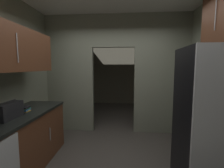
{
  "coord_description": "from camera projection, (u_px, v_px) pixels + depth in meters",
  "views": [
    {
      "loc": [
        0.21,
        -2.21,
        1.59
      ],
      "look_at": [
        -0.03,
        0.78,
        1.27
      ],
      "focal_mm": 25.28,
      "sensor_mm": 36.0,
      "label": 1
    }
  ],
  "objects": [
    {
      "name": "lower_cabinet_run",
      "position": [
        11.0,
        149.0,
        2.21
      ],
      "size": [
        0.69,
        2.13,
        0.9
      ],
      "color": "brown",
      "rests_on": "ground"
    },
    {
      "name": "boombox",
      "position": [
        9.0,
        111.0,
        2.11
      ],
      "size": [
        0.17,
        0.39,
        0.24
      ],
      "color": "black",
      "rests_on": "lower_cabinet_run"
    },
    {
      "name": "book_stack",
      "position": [
        25.0,
        109.0,
        2.47
      ],
      "size": [
        0.14,
        0.18,
        0.08
      ],
      "color": "gold",
      "rests_on": "lower_cabinet_run"
    },
    {
      "name": "upper_cabinet_counterside",
      "position": [
        4.0,
        48.0,
        2.06
      ],
      "size": [
        0.36,
        1.92,
        0.63
      ],
      "color": "brown"
    },
    {
      "name": "adjoining_room_shell",
      "position": [
        119.0,
        72.0,
        5.88
      ],
      "size": [
        3.42,
        3.12,
        2.82
      ],
      "color": "gray",
      "rests_on": "ground"
    },
    {
      "name": "refrigerator",
      "position": [
        209.0,
        119.0,
        2.03
      ],
      "size": [
        0.71,
        0.74,
        1.84
      ],
      "color": "black",
      "rests_on": "ground"
    },
    {
      "name": "kitchen_partition",
      "position": [
        117.0,
        70.0,
        3.81
      ],
      "size": [
        3.42,
        0.12,
        2.82
      ],
      "color": "gray",
      "rests_on": "ground"
    }
  ]
}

